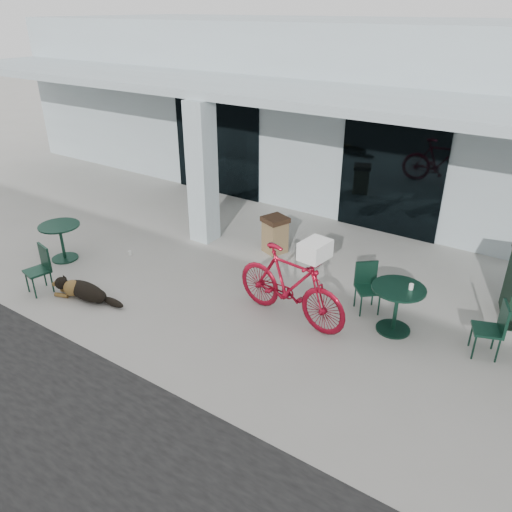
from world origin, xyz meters
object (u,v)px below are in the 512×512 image
Objects in this scene: dog at (86,290)px; cafe_chair_far_b at (487,329)px; bicycle at (290,285)px; cafe_chair_near at (37,271)px; cafe_chair_far_a at (368,289)px; trash_receptacle at (275,235)px; cafe_table_near at (62,242)px; cafe_table_far at (396,309)px.

cafe_chair_far_b reaches higher than dog.
cafe_chair_near is at bearing 119.64° from bicycle.
cafe_chair_far_a is 1.10× the size of trash_receptacle.
cafe_chair_far_b is at bearing 10.73° from cafe_table_near.
bicycle is 2.52× the size of cafe_table_far.
cafe_chair_near is at bearing -179.34° from dog.
cafe_chair_near is 1.05× the size of cafe_table_far.
cafe_chair_near reaches higher than dog.
bicycle is at bearing -157.47° from cafe_table_far.
cafe_chair_far_b is at bearing 6.16° from cafe_table_far.
cafe_chair_far_b is at bearing -68.06° from bicycle.
dog is 1.30× the size of cafe_table_far.
cafe_chair_far_b is at bearing 2.24° from dog.
trash_receptacle is (3.53, 2.80, 0.01)m from cafe_table_near.
dog is 1.35× the size of cafe_table_near.
cafe_chair_near is at bearing -55.11° from cafe_table_near.
trash_receptacle is (-1.59, 2.08, -0.25)m from bicycle.
cafe_table_far is 0.98× the size of cafe_chair_far_a.
cafe_chair_far_a is (6.13, 1.69, 0.05)m from cafe_table_near.
cafe_table_far reaches higher than dog.
cafe_table_near is 4.50m from trash_receptacle.
bicycle is 2.61× the size of cafe_table_near.
dog is at bearing -89.83° from cafe_chair_far_b.
trash_receptacle is at bearing 67.31° from cafe_chair_near.
bicycle reaches higher than cafe_chair_near.
cafe_chair_far_a is 2.83m from trash_receptacle.
dog is 1.24× the size of cafe_chair_near.
trash_receptacle is at bearing 45.33° from dog.
cafe_table_far reaches higher than cafe_table_near.
cafe_table_near is at bearing 136.55° from dog.
cafe_table_near is at bearing 104.60° from bicycle.
cafe_chair_near reaches higher than cafe_table_far.
cafe_table_far is 0.94× the size of cafe_chair_far_b.
cafe_chair_far_b is (1.37, 0.15, 0.05)m from cafe_table_far.
cafe_table_near is at bearing -99.28° from cafe_chair_far_b.
cafe_chair_far_b reaches higher than cafe_table_far.
cafe_table_far is at bearing 11.64° from cafe_table_near.
bicycle is 2.70× the size of trash_receptacle.
cafe_chair_near is at bearing -157.10° from cafe_table_far.
cafe_table_near is 6.88m from cafe_table_far.
cafe_table_far is 3.50m from trash_receptacle.
bicycle is 5.18m from cafe_table_near.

